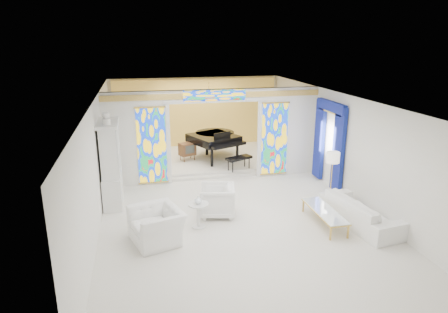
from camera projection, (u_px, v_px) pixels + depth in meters
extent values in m
plane|color=beige|center=(228.00, 202.00, 11.55)|extent=(12.00, 12.00, 0.00)
cube|color=white|center=(228.00, 98.00, 10.69)|extent=(7.00, 12.00, 0.02)
cube|color=white|center=(196.00, 114.00, 16.74)|extent=(7.00, 0.02, 3.00)
cube|color=white|center=(326.00, 269.00, 5.51)|extent=(7.00, 0.02, 3.00)
cube|color=white|center=(98.00, 160.00, 10.40)|extent=(0.02, 12.00, 3.00)
cube|color=white|center=(343.00, 145.00, 11.85)|extent=(0.02, 12.00, 3.00)
cube|color=white|center=(136.00, 140.00, 12.48)|extent=(2.00, 0.18, 3.00)
cube|color=white|center=(287.00, 132.00, 13.51)|extent=(2.00, 0.18, 3.00)
cube|color=white|center=(214.00, 96.00, 12.62)|extent=(3.00, 0.18, 0.40)
cube|color=silver|center=(169.00, 145.00, 12.65)|extent=(0.12, 0.06, 2.60)
cube|color=silver|center=(259.00, 140.00, 13.27)|extent=(0.12, 0.06, 2.60)
cube|color=silver|center=(215.00, 101.00, 12.57)|extent=(3.24, 0.06, 0.12)
cube|color=#E2B455|center=(215.00, 95.00, 12.52)|extent=(7.00, 0.05, 0.18)
cube|color=gold|center=(152.00, 146.00, 12.53)|extent=(0.90, 0.04, 2.40)
cube|color=gold|center=(274.00, 139.00, 13.37)|extent=(0.90, 0.04, 2.40)
cube|color=gold|center=(215.00, 95.00, 12.51)|extent=(2.00, 0.04, 0.34)
cube|color=beige|center=(204.00, 159.00, 15.36)|extent=(6.80, 3.80, 0.18)
cube|color=gold|center=(196.00, 114.00, 16.62)|extent=(6.70, 0.10, 2.90)
cylinder|color=gold|center=(209.00, 95.00, 14.61)|extent=(0.48, 0.48, 0.30)
cube|color=navy|center=(339.00, 150.00, 11.92)|extent=(0.12, 0.55, 2.60)
cube|color=navy|center=(319.00, 139.00, 13.13)|extent=(0.12, 0.55, 2.60)
cube|color=navy|center=(331.00, 106.00, 12.18)|extent=(0.14, 1.70, 0.30)
cube|color=#E7C351|center=(331.00, 112.00, 12.23)|extent=(0.12, 1.50, 0.06)
cube|color=silver|center=(113.00, 189.00, 11.32)|extent=(0.50, 1.40, 0.90)
cube|color=silver|center=(110.00, 150.00, 10.99)|extent=(0.44, 1.30, 1.40)
cube|color=white|center=(118.00, 149.00, 11.04)|extent=(0.01, 1.20, 1.30)
cube|color=silver|center=(107.00, 123.00, 10.78)|extent=(0.56, 1.46, 0.08)
cylinder|color=white|center=(106.00, 121.00, 10.42)|extent=(0.22, 0.22, 0.16)
sphere|color=white|center=(106.00, 115.00, 10.37)|extent=(0.20, 0.20, 0.20)
imported|color=white|center=(157.00, 226.00, 9.22)|extent=(1.37, 1.48, 0.79)
imported|color=silver|center=(217.00, 200.00, 10.58)|extent=(1.09, 1.07, 0.83)
imported|color=silver|center=(361.00, 211.00, 10.07)|extent=(1.24, 2.49, 0.70)
cylinder|color=silver|center=(198.00, 204.00, 9.83)|extent=(0.64, 0.64, 0.04)
cylinder|color=silver|center=(198.00, 216.00, 9.92)|extent=(0.11, 0.11, 0.60)
cylinder|color=silver|center=(199.00, 226.00, 10.01)|extent=(0.43, 0.43, 0.03)
imported|color=white|center=(198.00, 200.00, 9.80)|extent=(0.24, 0.24, 0.19)
cube|color=white|center=(325.00, 211.00, 10.06)|extent=(0.53, 1.72, 0.04)
cube|color=gold|center=(325.00, 211.00, 10.07)|extent=(0.56, 1.75, 0.03)
cube|color=gold|center=(331.00, 233.00, 9.31)|extent=(0.04, 0.04, 0.35)
cube|color=gold|center=(348.00, 232.00, 9.40)|extent=(0.04, 0.04, 0.35)
cube|color=gold|center=(303.00, 206.00, 10.84)|extent=(0.04, 0.04, 0.35)
cube|color=gold|center=(318.00, 204.00, 10.93)|extent=(0.04, 0.04, 0.35)
cylinder|color=gold|center=(329.00, 202.00, 11.49)|extent=(0.34, 0.34, 0.03)
cylinder|color=gold|center=(331.00, 180.00, 11.30)|extent=(0.04, 0.04, 1.38)
cylinder|color=white|center=(333.00, 157.00, 11.11)|extent=(0.48, 0.48, 0.29)
cube|color=black|center=(213.00, 139.00, 14.79)|extent=(2.00, 2.05, 0.29)
cylinder|color=black|center=(215.00, 136.00, 15.24)|extent=(1.94, 1.94, 0.29)
cube|color=black|center=(228.00, 145.00, 14.09)|extent=(1.39, 0.83, 0.10)
cube|color=white|center=(230.00, 145.00, 14.02)|extent=(1.22, 0.60, 0.03)
cube|color=black|center=(222.00, 136.00, 14.29)|extent=(0.67, 0.31, 0.26)
cube|color=black|center=(239.00, 158.00, 13.70)|extent=(0.99, 0.70, 0.08)
cylinder|color=black|center=(212.00, 158.00, 14.05)|extent=(0.14, 0.14, 0.64)
cylinder|color=black|center=(237.00, 153.00, 14.68)|extent=(0.14, 0.14, 0.64)
cylinder|color=black|center=(207.00, 147.00, 15.46)|extent=(0.14, 0.14, 0.64)
cube|color=brown|center=(187.00, 149.00, 14.74)|extent=(0.67, 0.58, 0.46)
cube|color=#3D423F|center=(190.00, 149.00, 14.58)|extent=(0.34, 0.16, 0.29)
cone|color=brown|center=(184.00, 159.00, 14.60)|extent=(0.04, 0.04, 0.20)
cone|color=brown|center=(194.00, 157.00, 14.85)|extent=(0.04, 0.04, 0.20)
cone|color=brown|center=(180.00, 158.00, 14.82)|extent=(0.04, 0.04, 0.20)
cone|color=brown|center=(191.00, 156.00, 15.06)|extent=(0.04, 0.04, 0.20)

